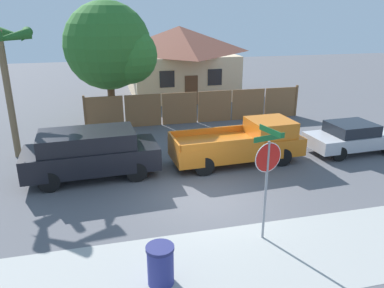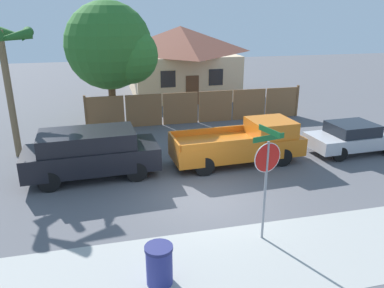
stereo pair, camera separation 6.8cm
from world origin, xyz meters
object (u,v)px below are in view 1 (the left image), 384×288
object	(u,v)px
stop_sign	(268,165)
trash_bin	(160,265)
house	(179,60)
orange_pickup	(243,143)
oak_tree	(112,48)
red_suv	(91,152)
parked_sedan	(353,137)
palm_tree	(1,48)

from	to	relation	value
stop_sign	trash_bin	xyz separation A→B (m)	(-3.10, -1.16, -1.71)
house	orange_pickup	xyz separation A→B (m)	(-0.42, -14.46, -1.77)
house	trash_bin	xyz separation A→B (m)	(-5.01, -21.08, -2.13)
oak_tree	red_suv	distance (m)	7.97
orange_pickup	parked_sedan	bearing A→B (deg)	-2.78
trash_bin	orange_pickup	bearing A→B (deg)	55.24
house	orange_pickup	size ratio (longest dim) A/B	1.46
parked_sedan	trash_bin	size ratio (longest dim) A/B	4.30
palm_tree	red_suv	bearing A→B (deg)	-43.55
red_suv	trash_bin	distance (m)	6.81
house	palm_tree	world-z (taller)	palm_tree
oak_tree	palm_tree	xyz separation A→B (m)	(-4.55, -4.11, 0.46)
orange_pickup	trash_bin	size ratio (longest dim) A/B	5.58
oak_tree	stop_sign	distance (m)	13.19
oak_tree	palm_tree	world-z (taller)	oak_tree
orange_pickup	trash_bin	world-z (taller)	orange_pickup
oak_tree	house	bearing A→B (deg)	54.43
red_suv	trash_bin	size ratio (longest dim) A/B	5.10
orange_pickup	trash_bin	distance (m)	8.06
orange_pickup	stop_sign	size ratio (longest dim) A/B	1.71
house	parked_sedan	xyz separation A→B (m)	(4.87, -14.47, -1.92)
red_suv	parked_sedan	world-z (taller)	red_suv
palm_tree	parked_sedan	distance (m)	15.49
red_suv	orange_pickup	size ratio (longest dim) A/B	0.91
palm_tree	red_suv	world-z (taller)	palm_tree
house	trash_bin	distance (m)	21.77
oak_tree	orange_pickup	world-z (taller)	oak_tree
house	parked_sedan	distance (m)	15.39
palm_tree	red_suv	xyz separation A→B (m)	(3.21, -3.05, -3.68)
palm_tree	stop_sign	distance (m)	11.84
trash_bin	oak_tree	bearing A→B (deg)	90.90
stop_sign	parked_sedan	bearing A→B (deg)	26.25
house	oak_tree	bearing A→B (deg)	-125.57
palm_tree	trash_bin	world-z (taller)	palm_tree
stop_sign	trash_bin	bearing A→B (deg)	-171.92
palm_tree	trash_bin	bearing A→B (deg)	-63.70
palm_tree	parked_sedan	size ratio (longest dim) A/B	1.28
parked_sedan	trash_bin	world-z (taller)	parked_sedan
palm_tree	stop_sign	xyz separation A→B (m)	(7.87, -8.49, -2.47)
trash_bin	house	bearing A→B (deg)	76.62
house	oak_tree	world-z (taller)	oak_tree
palm_tree	orange_pickup	bearing A→B (deg)	-17.95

